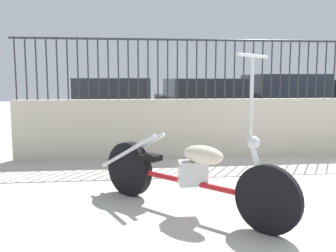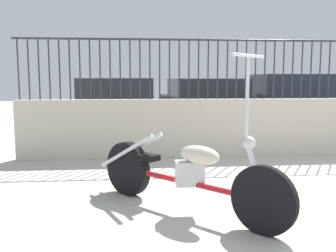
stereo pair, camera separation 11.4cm
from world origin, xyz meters
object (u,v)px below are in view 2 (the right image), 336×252
at_px(motorcycle_red, 177,172).
at_px(car_blue, 284,104).
at_px(car_dark_grey, 119,107).
at_px(car_black, 204,106).

bearing_deg(motorcycle_red, car_blue, 104.86).
relative_size(car_dark_grey, car_blue, 1.02).
height_order(motorcycle_red, car_blue, motorcycle_red).
bearing_deg(car_blue, car_dark_grey, 94.08).
distance_m(motorcycle_red, car_blue, 6.19).
bearing_deg(car_dark_grey, car_black, -89.62).
bearing_deg(car_black, car_blue, -89.73).
relative_size(car_dark_grey, car_black, 1.05).
distance_m(car_dark_grey, car_blue, 4.03).
bearing_deg(car_blue, motorcycle_red, 152.47).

